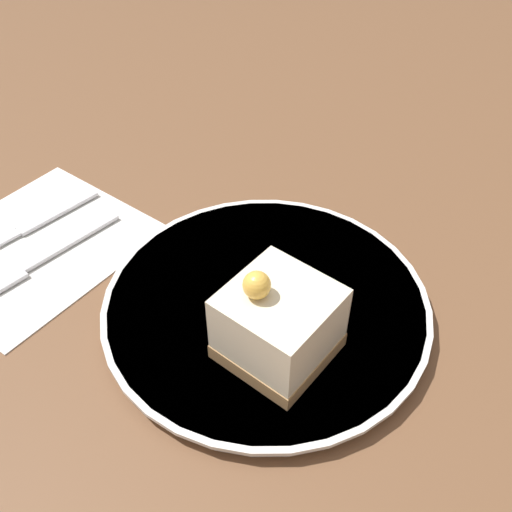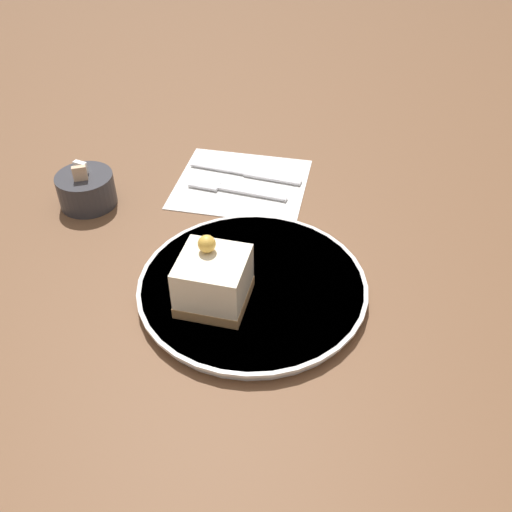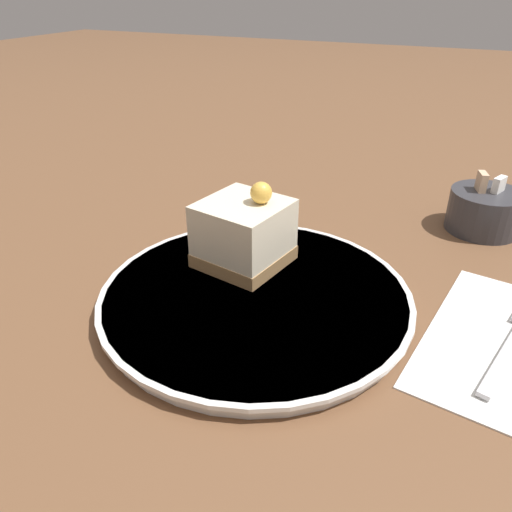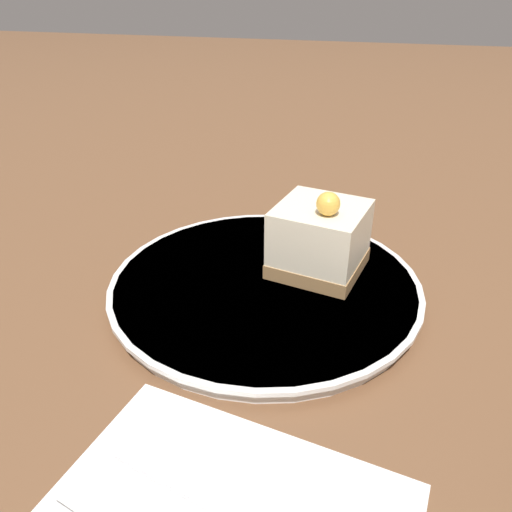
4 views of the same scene
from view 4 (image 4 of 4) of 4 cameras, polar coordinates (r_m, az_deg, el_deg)
The scene contains 3 objects.
ground_plane at distance 0.44m, azimuth 5.01°, elevation -6.95°, with size 4.00×4.00×0.00m, color brown.
plate at distance 0.47m, azimuth 1.02°, elevation -3.45°, with size 0.29×0.29×0.02m.
cake_slice at distance 0.47m, azimuth 7.30°, elevation 2.01°, with size 0.09×0.09×0.09m.
Camera 4 is at (0.35, 0.05, 0.27)m, focal length 35.00 mm.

